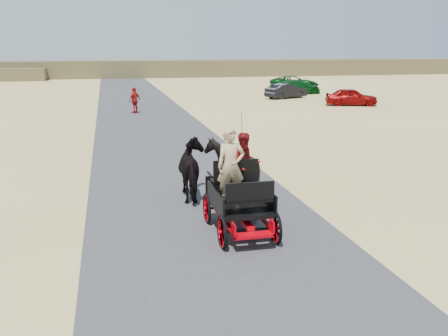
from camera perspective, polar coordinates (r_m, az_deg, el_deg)
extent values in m
plane|color=tan|center=(13.81, -2.96, -4.57)|extent=(140.00, 140.00, 0.00)
cube|color=#38383A|center=(13.81, -2.96, -4.55)|extent=(6.00, 140.00, 0.01)
cube|color=brown|center=(75.02, -11.62, 11.02)|extent=(140.00, 6.00, 2.40)
imported|color=black|center=(14.51, -3.38, -0.19)|extent=(0.91, 2.01, 1.70)
imported|color=black|center=(14.73, 0.84, 0.04)|extent=(1.37, 1.54, 1.70)
imported|color=tan|center=(11.59, 0.78, 0.20)|extent=(0.66, 0.43, 1.80)
imported|color=#660C0F|center=(12.26, 2.43, 0.40)|extent=(0.77, 0.60, 1.58)
imported|color=#9F1212|center=(33.99, -10.17, 7.63)|extent=(1.01, 1.01, 1.73)
imported|color=maroon|center=(39.18, 14.35, 7.88)|extent=(4.12, 2.66, 1.31)
imported|color=black|center=(43.73, 7.11, 8.74)|extent=(4.07, 2.72, 1.27)
imported|color=#0C4C19|center=(47.98, 8.40, 9.13)|extent=(4.42, 1.86, 1.27)
imported|color=#0C4C19|center=(53.17, 8.04, 9.64)|extent=(5.39, 3.23, 1.40)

